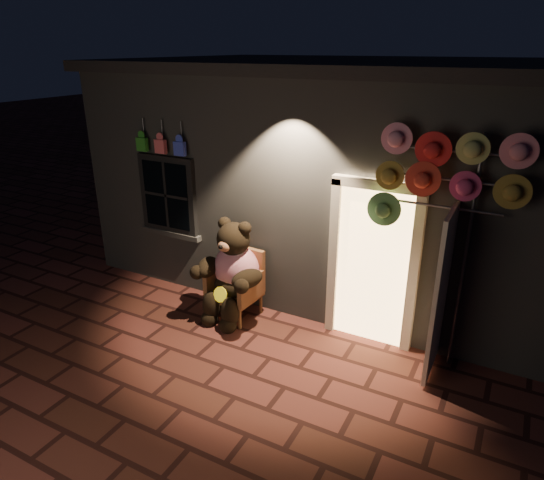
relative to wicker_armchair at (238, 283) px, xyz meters
The scene contains 5 objects.
ground 1.39m from the wicker_armchair, 66.54° to the right, with size 60.00×60.00×0.00m, color #5B2922.
shop_building 3.10m from the wicker_armchair, 79.47° to the left, with size 7.30×5.95×3.51m.
wicker_armchair is the anchor object (origin of this frame).
teddy_bear 0.25m from the wicker_armchair, 93.37° to the right, with size 1.10×0.89×1.51m.
hat_rack 3.21m from the wicker_armchair, ahead, with size 1.62×0.22×2.86m.
Camera 1 is at (2.84, -4.09, 3.67)m, focal length 32.00 mm.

